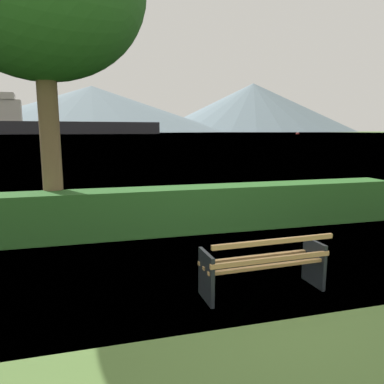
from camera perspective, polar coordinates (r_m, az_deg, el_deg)
name	(u,v)px	position (r m, az deg, el deg)	size (l,w,h in m)	color
ground_plane	(261,291)	(5.48, 10.82, -15.06)	(1400.00, 1400.00, 0.00)	#4C6B33
water_surface	(95,133)	(313.67, -15.01, 8.89)	(620.00, 620.00, 0.00)	#6B8EA3
park_bench	(264,264)	(5.26, 11.29, -11.07)	(1.80, 0.64, 0.87)	tan
hedge_row	(197,209)	(8.30, 0.79, -2.64)	(9.86, 0.76, 1.02)	#285B23
cargo_ship_large	(53,123)	(247.87, -20.92, 10.04)	(117.35, 27.96, 24.19)	#232328
fishing_boat_near	(298,133)	(256.71, 16.25, 8.84)	(3.12, 4.85, 1.22)	#B2332D
distant_hills	(104,106)	(586.45, -13.62, 13.03)	(893.53, 420.44, 87.92)	slate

